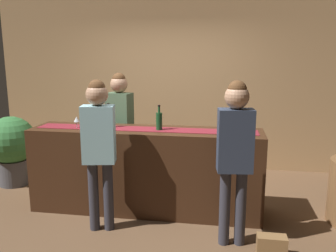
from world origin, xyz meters
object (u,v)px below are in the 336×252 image
object	(u,v)px
potted_plant_tall	(12,146)
handbag	(271,247)
bartender	(120,119)
wine_glass_mid_counter	(77,120)
customer_sipping	(235,146)
customer_browsing	(99,140)
wine_glass_near_customer	(229,123)
wine_bottle_amber	(109,119)
wine_bottle_green	(159,121)

from	to	relation	value
potted_plant_tall	handbag	distance (m)	3.86
handbag	bartender	bearing A→B (deg)	143.21
wine_glass_mid_counter	bartender	world-z (taller)	bartender
customer_sipping	customer_browsing	bearing A→B (deg)	169.40
wine_glass_near_customer	wine_glass_mid_counter	world-z (taller)	same
wine_bottle_amber	wine_bottle_green	size ratio (longest dim) A/B	1.00
wine_bottle_green	wine_glass_near_customer	distance (m)	0.82
wine_glass_mid_counter	potted_plant_tall	world-z (taller)	wine_glass_mid_counter
wine_glass_near_customer	wine_bottle_green	bearing A→B (deg)	-175.42
bartender	potted_plant_tall	xyz separation A→B (m)	(-1.66, -0.03, -0.44)
wine_bottle_amber	potted_plant_tall	bearing A→B (deg)	162.70
wine_bottle_green	wine_glass_near_customer	world-z (taller)	wine_bottle_green
wine_glass_near_customer	potted_plant_tall	xyz separation A→B (m)	(-3.14, 0.51, -0.54)
wine_bottle_green	customer_sipping	world-z (taller)	customer_sipping
wine_glass_mid_counter	handbag	distance (m)	2.60
bartender	handbag	distance (m)	2.56
customer_sipping	handbag	xyz separation A→B (m)	(0.37, -0.19, -0.92)
bartender	potted_plant_tall	distance (m)	1.71
wine_glass_near_customer	customer_sipping	bearing A→B (deg)	-85.72
customer_sipping	customer_browsing	xyz separation A→B (m)	(-1.42, 0.08, -0.01)
customer_browsing	wine_glass_mid_counter	bearing A→B (deg)	121.77
customer_browsing	handbag	world-z (taller)	customer_browsing
wine_bottle_amber	bartender	bearing A→B (deg)	92.98
wine_bottle_amber	customer_browsing	bearing A→B (deg)	-81.57
wine_glass_mid_counter	customer_sipping	world-z (taller)	customer_sipping
customer_sipping	customer_browsing	distance (m)	1.42
wine_bottle_amber	customer_sipping	distance (m)	1.66
wine_bottle_green	handbag	bearing A→B (deg)	-33.65
wine_bottle_green	wine_glass_near_customer	bearing A→B (deg)	4.58
wine_bottle_amber	handbag	size ratio (longest dim) A/B	1.08
wine_glass_near_customer	wine_glass_mid_counter	xyz separation A→B (m)	(-1.83, -0.11, 0.00)
customer_browsing	bartender	bearing A→B (deg)	85.13
wine_bottle_green	bartender	distance (m)	0.90
wine_bottle_green	customer_sipping	xyz separation A→B (m)	(0.87, -0.64, -0.11)
potted_plant_tall	wine_glass_mid_counter	bearing A→B (deg)	-25.24
wine_glass_near_customer	customer_browsing	xyz separation A→B (m)	(-1.37, -0.62, -0.11)
customer_sipping	wine_bottle_green	bearing A→B (deg)	136.61
potted_plant_tall	wine_bottle_amber	bearing A→B (deg)	-17.30
wine_bottle_green	bartender	world-z (taller)	bartender
bartender	wine_bottle_green	bearing A→B (deg)	152.04
wine_glass_mid_counter	handbag	bearing A→B (deg)	-19.13
wine_glass_near_customer	customer_sipping	size ratio (longest dim) A/B	0.09
bartender	customer_sipping	size ratio (longest dim) A/B	1.00
wine_bottle_green	handbag	world-z (taller)	wine_bottle_green
handbag	wine_glass_near_customer	bearing A→B (deg)	115.47
bartender	customer_sipping	world-z (taller)	customer_sipping
wine_bottle_green	customer_browsing	bearing A→B (deg)	-134.69
wine_bottle_amber	wine_glass_mid_counter	xyz separation A→B (m)	(-0.38, -0.09, -0.01)
wine_bottle_amber	wine_glass_mid_counter	world-z (taller)	wine_bottle_amber
wine_glass_near_customer	handbag	bearing A→B (deg)	-64.53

